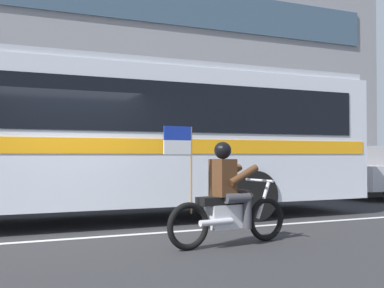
{
  "coord_description": "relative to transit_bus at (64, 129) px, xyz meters",
  "views": [
    {
      "loc": [
        -1.46,
        -8.56,
        1.37
      ],
      "look_at": [
        2.12,
        -0.4,
        1.57
      ],
      "focal_mm": 44.95,
      "sensor_mm": 36.0,
      "label": 1
    }
  ],
  "objects": [
    {
      "name": "lane_center_stripe",
      "position": [
        -0.05,
        -1.79,
        -1.88
      ],
      "size": [
        26.6,
        0.14,
        0.01
      ],
      "primitive_type": "cube",
      "color": "silver",
      "rests_on": "ground_plane"
    },
    {
      "name": "motorcycle_with_rider",
      "position": [
        1.91,
        -3.31,
        -1.22
      ],
      "size": [
        2.18,
        0.69,
        1.78
      ],
      "color": "black",
      "rests_on": "ground_plane"
    },
    {
      "name": "ground_plane",
      "position": [
        -0.05,
        -1.19,
        -1.88
      ],
      "size": [
        60.0,
        60.0,
        0.0
      ],
      "primitive_type": "plane",
      "color": "#2B2B2D"
    },
    {
      "name": "transit_bus",
      "position": [
        0.0,
        0.0,
        0.0
      ],
      "size": [
        13.22,
        2.65,
        3.22
      ],
      "color": "silver",
      "rests_on": "ground_plane"
    },
    {
      "name": "sidewalk_curb",
      "position": [
        -0.05,
        3.91,
        -1.81
      ],
      "size": [
        28.0,
        3.8,
        0.15
      ],
      "primitive_type": "cube",
      "color": "#A39E93",
      "rests_on": "ground_plane"
    },
    {
      "name": "office_building_facade",
      "position": [
        -0.05,
        6.19,
        2.84
      ],
      "size": [
        28.0,
        0.89,
        9.43
      ],
      "color": "gray",
      "rests_on": "ground_plane"
    }
  ]
}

